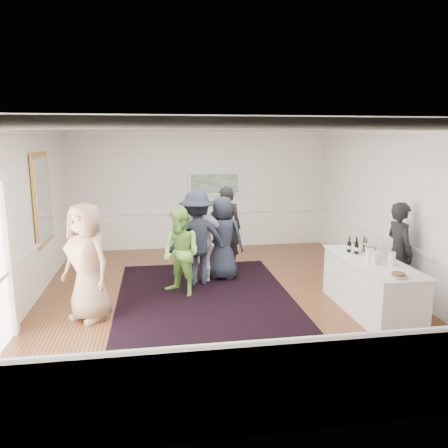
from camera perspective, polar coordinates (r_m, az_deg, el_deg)
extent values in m
plane|color=brown|center=(8.49, -0.23, -9.52)|extent=(8.00, 8.00, 0.00)
cube|color=white|center=(7.94, -0.25, 12.61)|extent=(7.00, 8.00, 0.02)
cube|color=white|center=(8.29, -24.90, 0.40)|extent=(0.02, 8.00, 3.20)
cube|color=white|center=(9.27, 21.68, 1.69)|extent=(0.02, 8.00, 3.20)
cube|color=white|center=(11.99, -3.20, 4.45)|extent=(7.00, 0.02, 3.20)
cube|color=white|center=(4.27, 8.13, -8.07)|extent=(7.00, 0.02, 3.20)
cube|color=gold|center=(9.49, -22.66, 3.05)|extent=(0.04, 1.25, 1.85)
cube|color=white|center=(9.49, -22.51, 3.05)|extent=(0.01, 1.05, 1.65)
cube|color=white|center=(7.34, -26.35, -4.21)|extent=(0.10, 0.14, 2.40)
cube|color=white|center=(11.97, -1.27, 5.32)|extent=(1.44, 0.05, 0.66)
cube|color=#26673E|center=(11.94, -1.25, 5.31)|extent=(1.30, 0.01, 0.52)
cube|color=black|center=(8.57, -2.61, -9.25)|extent=(3.30, 4.32, 0.02)
cube|color=silver|center=(8.07, 18.63, -7.78)|extent=(0.82, 2.25, 0.92)
cube|color=silver|center=(7.94, 18.83, -4.61)|extent=(0.88, 2.31, 0.02)
imported|color=black|center=(8.69, 21.88, -3.42)|extent=(0.47, 0.70, 1.87)
imported|color=tan|center=(7.56, -17.51, -4.77)|extent=(1.15, 1.11, 1.98)
imported|color=#7FC950|center=(8.42, -5.63, -3.72)|extent=(1.03, 1.03, 1.69)
imported|color=white|center=(9.15, -2.96, -1.97)|extent=(1.11, 0.52, 1.84)
imported|color=#1D2230|center=(8.99, -3.55, -1.86)|extent=(1.37, 0.93, 1.95)
imported|color=black|center=(10.02, 0.25, -0.53)|extent=(0.78, 0.59, 1.94)
imported|color=#1D2230|center=(9.33, -0.20, -1.84)|extent=(1.01, 0.80, 1.80)
cylinder|color=#59A239|center=(7.67, 19.07, -4.16)|extent=(0.12, 0.12, 0.24)
cylinder|color=#EB4F45|center=(7.71, 21.07, -4.21)|extent=(0.12, 0.12, 0.24)
cylinder|color=#60B540|center=(7.80, 18.39, -3.86)|extent=(0.12, 0.12, 0.24)
cylinder|color=silver|center=(8.07, 18.40, -3.41)|extent=(0.26, 0.26, 0.25)
imported|color=white|center=(7.10, 21.84, -6.31)|extent=(0.24, 0.24, 0.06)
cylinder|color=brown|center=(7.10, 21.86, -6.12)|extent=(0.19, 0.19, 0.04)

